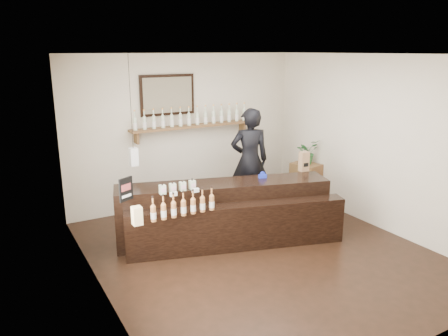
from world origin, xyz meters
name	(u,v)px	position (x,y,z in m)	size (l,w,h in m)	color
ground	(259,252)	(0.00, 0.00, 0.00)	(5.00, 5.00, 0.00)	black
room_shell	(262,138)	(0.00, 0.00, 1.70)	(5.00, 5.00, 5.00)	beige
back_wall_decor	(181,113)	(-0.14, 2.37, 1.75)	(2.66, 0.96, 1.69)	brown
counter	(227,215)	(-0.21, 0.58, 0.43)	(3.28, 1.77, 1.06)	black
promo_sign	(126,189)	(-1.74, 0.62, 1.07)	(0.21, 0.12, 0.32)	black
paper_bag	(304,161)	(1.28, 0.62, 1.07)	(0.16, 0.12, 0.33)	olive
tape_dispenser	(263,176)	(0.45, 0.60, 0.95)	(0.13, 0.08, 0.11)	#1B2CBD
side_cabinet	(305,183)	(2.00, 1.40, 0.38)	(0.49, 0.60, 0.76)	brown
potted_plant	(307,152)	(2.00, 1.40, 0.99)	(0.41, 0.36, 0.46)	#255D29
shopkeeper	(250,154)	(0.81, 1.55, 1.06)	(0.78, 0.51, 2.13)	black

